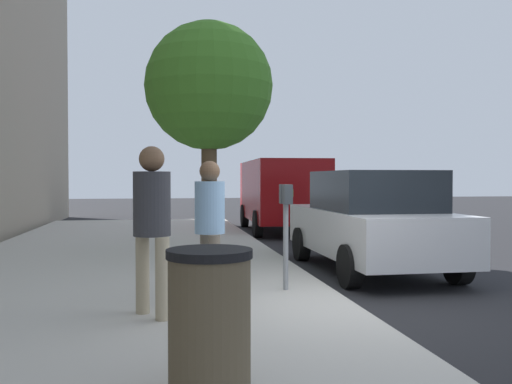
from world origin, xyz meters
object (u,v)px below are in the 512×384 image
object	(u,v)px
pedestrian_at_meter	(210,218)
trash_bin	(210,323)
parking_meter	(286,214)
pedestrian_bystander	(152,215)
parked_van_far	(281,191)
street_tree	(209,88)
parked_sedan_near	(371,221)

from	to	relation	value
pedestrian_at_meter	trash_bin	distance (m)	3.12
parking_meter	pedestrian_bystander	world-z (taller)	pedestrian_bystander
parked_van_far	street_tree	xyz separation A→B (m)	(-5.36, 2.67, 2.25)
street_tree	trash_bin	xyz separation A→B (m)	(-7.62, 0.63, -2.84)
parking_meter	parked_van_far	distance (m)	9.72
parked_sedan_near	street_tree	world-z (taller)	street_tree
parked_sedan_near	street_tree	bearing A→B (deg)	51.33
parked_sedan_near	parked_van_far	world-z (taller)	parked_van_far
pedestrian_at_meter	parked_sedan_near	xyz separation A→B (m)	(2.41, -3.04, -0.25)
pedestrian_bystander	street_tree	size ratio (longest dim) A/B	0.39
parked_van_far	parked_sedan_near	bearing A→B (deg)	-180.00
parking_meter	parked_van_far	bearing A→B (deg)	-11.82
parked_sedan_near	parked_van_far	bearing A→B (deg)	0.00
trash_bin	street_tree	bearing A→B (deg)	-4.76
parked_van_far	trash_bin	bearing A→B (deg)	165.72
parked_sedan_near	parked_van_far	distance (m)	7.50
parking_meter	parked_sedan_near	xyz separation A→B (m)	(2.03, -1.99, -0.27)
street_tree	trash_bin	distance (m)	8.16
parked_van_far	pedestrian_at_meter	bearing A→B (deg)	162.94
pedestrian_bystander	parked_van_far	bearing A→B (deg)	37.98
street_tree	pedestrian_bystander	bearing A→B (deg)	168.74
parked_van_far	pedestrian_bystander	bearing A→B (deg)	160.76
pedestrian_at_meter	pedestrian_bystander	distance (m)	1.04
pedestrian_bystander	trash_bin	size ratio (longest dim) A/B	1.82
parking_meter	trash_bin	distance (m)	3.73
pedestrian_bystander	parked_sedan_near	distance (m)	4.92
pedestrian_at_meter	pedestrian_bystander	world-z (taller)	pedestrian_bystander
street_tree	pedestrian_at_meter	bearing A→B (deg)	175.32
pedestrian_at_meter	parked_van_far	distance (m)	10.36
pedestrian_bystander	parked_van_far	size ratio (longest dim) A/B	0.35
parked_van_far	street_tree	world-z (taller)	street_tree
pedestrian_bystander	street_tree	bearing A→B (deg)	45.96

